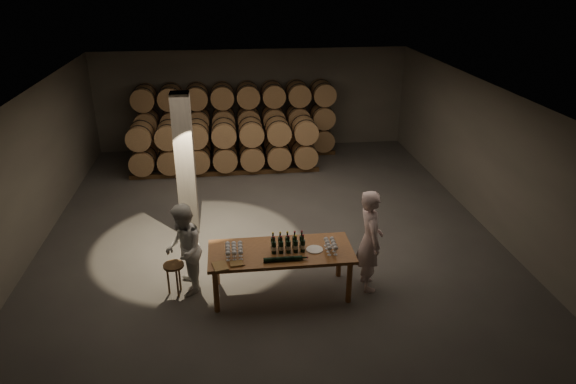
{
  "coord_description": "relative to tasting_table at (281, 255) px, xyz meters",
  "views": [
    {
      "loc": [
        -0.84,
        -10.46,
        5.59
      ],
      "look_at": [
        0.39,
        -0.39,
        1.1
      ],
      "focal_mm": 32.0,
      "sensor_mm": 36.0,
      "label": 1
    }
  ],
  "objects": [
    {
      "name": "glass_cluster_right",
      "position": [
        0.89,
        -0.1,
        0.23
      ],
      "size": [
        0.2,
        0.42,
        0.18
      ],
      "color": "silver",
      "rests_on": "tasting_table"
    },
    {
      "name": "notebook_corner",
      "position": [
        -1.08,
        -0.42,
        0.12
      ],
      "size": [
        0.3,
        0.35,
        0.03
      ],
      "primitive_type": "cube",
      "rotation": [
        0.0,
        0.0,
        0.22
      ],
      "color": "olive",
      "rests_on": "tasting_table"
    },
    {
      "name": "notebook_near",
      "position": [
        -0.81,
        -0.37,
        0.12
      ],
      "size": [
        0.24,
        0.2,
        0.03
      ],
      "primitive_type": "cube",
      "rotation": [
        0.0,
        0.0,
        0.11
      ],
      "color": "olive",
      "rests_on": "tasting_table"
    },
    {
      "name": "person_woman",
      "position": [
        -1.74,
        0.28,
        0.08
      ],
      "size": [
        0.72,
        0.9,
        1.75
      ],
      "primitive_type": "imported",
      "rotation": [
        0.0,
        0.0,
        -1.5
      ],
      "color": "silver",
      "rests_on": "ground"
    },
    {
      "name": "stool",
      "position": [
        -1.94,
        0.2,
        -0.28
      ],
      "size": [
        0.38,
        0.38,
        0.63
      ],
      "rotation": [
        0.0,
        0.0,
        0.41
      ],
      "color": "#53381C",
      "rests_on": "ground"
    },
    {
      "name": "glass_cluster_left",
      "position": [
        -0.83,
        -0.06,
        0.24
      ],
      "size": [
        0.31,
        0.42,
        0.19
      ],
      "color": "silver",
      "rests_on": "tasting_table"
    },
    {
      "name": "barrel_stack_back",
      "position": [
        -0.57,
        7.7,
        0.4
      ],
      "size": [
        6.26,
        0.95,
        2.31
      ],
      "color": "#53381C",
      "rests_on": "ground"
    },
    {
      "name": "barrel_stack_front",
      "position": [
        -0.96,
        6.3,
        0.03
      ],
      "size": [
        5.48,
        0.95,
        1.57
      ],
      "color": "#53381C",
      "rests_on": "ground"
    },
    {
      "name": "room",
      "position": [
        -1.8,
        2.7,
        0.8
      ],
      "size": [
        12.0,
        12.0,
        12.0
      ],
      "color": "#504D4B",
      "rests_on": "ground"
    },
    {
      "name": "lying_bottles",
      "position": [
        0.01,
        -0.36,
        0.15
      ],
      "size": [
        0.78,
        0.08,
        0.08
      ],
      "color": "black",
      "rests_on": "tasting_table"
    },
    {
      "name": "pen",
      "position": [
        -0.73,
        -0.42,
        0.11
      ],
      "size": [
        0.14,
        0.02,
        0.01
      ],
      "primitive_type": "cylinder",
      "rotation": [
        0.0,
        1.57,
        -0.08
      ],
      "color": "black",
      "rests_on": "tasting_table"
    },
    {
      "name": "bottle_cluster",
      "position": [
        0.13,
        -0.01,
        0.23
      ],
      "size": [
        0.61,
        0.24,
        0.34
      ],
      "color": "black",
      "rests_on": "tasting_table"
    },
    {
      "name": "plate",
      "position": [
        0.61,
        -0.05,
        0.11
      ],
      "size": [
        0.3,
        0.3,
        0.02
      ],
      "primitive_type": "cylinder",
      "color": "white",
      "rests_on": "tasting_table"
    },
    {
      "name": "tasting_table",
      "position": [
        0.0,
        0.0,
        0.0
      ],
      "size": [
        2.6,
        1.1,
        0.9
      ],
      "color": "brown",
      "rests_on": "ground"
    },
    {
      "name": "person_man",
      "position": [
        1.64,
        0.02,
        0.19
      ],
      "size": [
        0.48,
        0.72,
        1.97
      ],
      "primitive_type": "imported",
      "rotation": [
        0.0,
        0.0,
        1.56
      ],
      "color": "white",
      "rests_on": "ground"
    }
  ]
}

